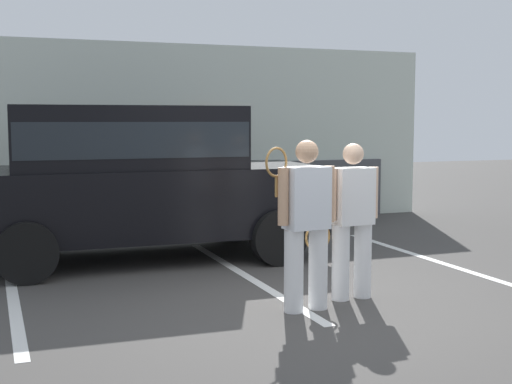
{
  "coord_description": "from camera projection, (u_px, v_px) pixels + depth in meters",
  "views": [
    {
      "loc": [
        -2.97,
        -6.26,
        1.88
      ],
      "look_at": [
        -0.11,
        1.2,
        1.05
      ],
      "focal_mm": 49.16,
      "sensor_mm": 36.0,
      "label": 1
    }
  ],
  "objects": [
    {
      "name": "parking_stripe_1",
      "position": [
        247.0,
        276.0,
        8.42
      ],
      "size": [
        0.12,
        4.4,
        0.01
      ],
      "primitive_type": "cube",
      "color": "silver",
      "rests_on": "ground_plane"
    },
    {
      "name": "tennis_player_woman",
      "position": [
        352.0,
        219.0,
        7.3
      ],
      "size": [
        0.87,
        0.27,
        1.64
      ],
      "rotation": [
        0.0,
        0.0,
        3.2
      ],
      "color": "white",
      "rests_on": "ground_plane"
    },
    {
      "name": "tennis_player_man",
      "position": [
        306.0,
        222.0,
        6.84
      ],
      "size": [
        0.76,
        0.3,
        1.68
      ],
      "rotation": [
        0.0,
        0.0,
        3.24
      ],
      "color": "white",
      "rests_on": "ground_plane"
    },
    {
      "name": "house_frontage",
      "position": [
        167.0,
        140.0,
        12.45
      ],
      "size": [
        10.16,
        0.4,
        3.2
      ],
      "color": "silver",
      "rests_on": "ground_plane"
    },
    {
      "name": "parked_suv",
      "position": [
        137.0,
        175.0,
        9.31
      ],
      "size": [
        4.65,
        2.25,
        2.05
      ],
      "rotation": [
        0.0,
        0.0,
        -0.02
      ],
      "color": "black",
      "rests_on": "ground_plane"
    },
    {
      "name": "potted_plant_by_porch",
      "position": [
        334.0,
        197.0,
        12.66
      ],
      "size": [
        0.67,
        0.67,
        0.88
      ],
      "color": "#9E5638",
      "rests_on": "ground_plane"
    },
    {
      "name": "ground_plane",
      "position": [
        309.0,
        306.0,
        7.07
      ],
      "size": [
        40.0,
        40.0,
        0.0
      ],
      "primitive_type": "plane",
      "color": "#423F3D"
    },
    {
      "name": "parking_stripe_2",
      "position": [
        433.0,
        260.0,
        9.37
      ],
      "size": [
        0.12,
        4.4,
        0.01
      ],
      "primitive_type": "cube",
      "color": "silver",
      "rests_on": "ground_plane"
    },
    {
      "name": "parking_stripe_0",
      "position": [
        13.0,
        296.0,
        7.47
      ],
      "size": [
        0.12,
        4.4,
        0.01
      ],
      "primitive_type": "cube",
      "color": "silver",
      "rests_on": "ground_plane"
    }
  ]
}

